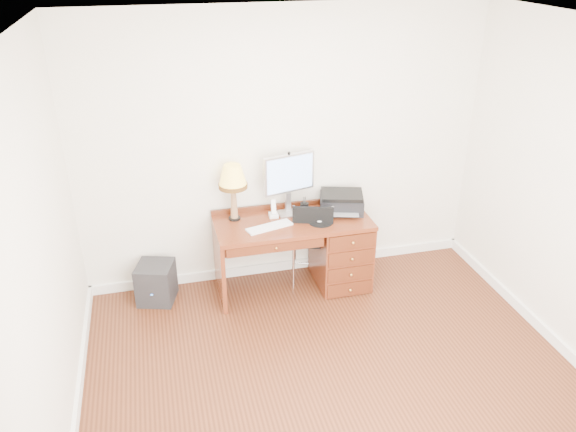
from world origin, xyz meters
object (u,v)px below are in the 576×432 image
object	(u,v)px
monitor	(290,177)
equipment_box	(156,282)
printer	(342,202)
phone	(273,212)
desk	(324,247)
chair	(315,234)
leg_lamp	(233,180)

from	to	relation	value
monitor	equipment_box	xyz separation A→B (m)	(-1.36, -0.08, -0.94)
monitor	printer	size ratio (longest dim) A/B	1.22
phone	equipment_box	distance (m)	1.33
equipment_box	desk	bearing A→B (deg)	13.72
desk	printer	distance (m)	0.49
monitor	chair	world-z (taller)	monitor
chair	equipment_box	xyz separation A→B (m)	(-1.58, 0.07, -0.36)
desk	chair	distance (m)	0.17
monitor	printer	xyz separation A→B (m)	(0.51, -0.07, -0.29)
leg_lamp	phone	size ratio (longest dim) A/B	3.06
printer	chair	xyz separation A→B (m)	(-0.30, -0.08, -0.28)
desk	leg_lamp	size ratio (longest dim) A/B	2.68
chair	monitor	bearing A→B (deg)	162.55
phone	chair	world-z (taller)	phone
monitor	phone	world-z (taller)	monitor
printer	leg_lamp	bearing A→B (deg)	-166.80
printer	phone	bearing A→B (deg)	-165.02
monitor	equipment_box	size ratio (longest dim) A/B	1.56
desk	chair	world-z (taller)	chair
leg_lamp	phone	xyz separation A→B (m)	(0.38, -0.04, -0.36)
printer	equipment_box	xyz separation A→B (m)	(-1.87, -0.01, -0.65)
phone	leg_lamp	bearing A→B (deg)	175.35
monitor	phone	size ratio (longest dim) A/B	3.34
desk	equipment_box	xyz separation A→B (m)	(-1.66, 0.10, -0.22)
monitor	leg_lamp	bearing A→B (deg)	166.39
monitor	leg_lamp	xyz separation A→B (m)	(-0.55, -0.01, 0.03)
chair	leg_lamp	bearing A→B (deg)	-173.28
printer	equipment_box	world-z (taller)	printer
printer	chair	world-z (taller)	printer
printer	chair	distance (m)	0.42
chair	equipment_box	bearing A→B (deg)	-165.35
monitor	printer	world-z (taller)	monitor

